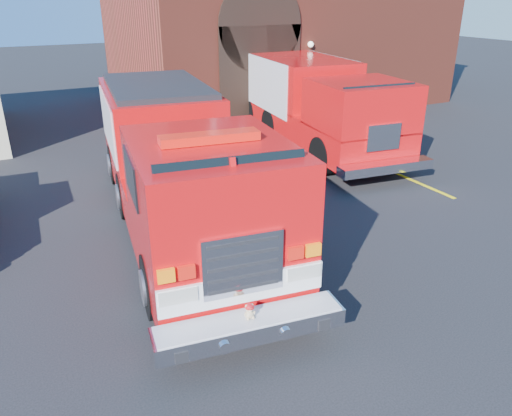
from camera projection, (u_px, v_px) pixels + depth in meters
ground at (232, 242)px, 11.26m from camera, size 100.00×100.00×0.00m
parking_stripe_near at (415, 182)px, 14.83m from camera, size 0.12×3.00×0.01m
parking_stripe_mid at (353, 155)px, 17.27m from camera, size 0.12×3.00×0.01m
parking_stripe_far at (306, 135)px, 19.71m from camera, size 0.12×3.00×0.01m
fire_station at (275, 12)px, 24.75m from camera, size 15.20×10.20×8.45m
fire_engine at (178, 164)px, 11.35m from camera, size 4.07×10.23×3.07m
secondary_truck at (314, 100)px, 17.83m from camera, size 3.90×9.45×2.98m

